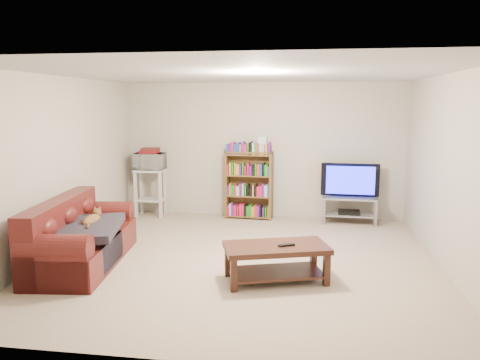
% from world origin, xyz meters
% --- Properties ---
extents(floor, '(5.00, 5.00, 0.00)m').
position_xyz_m(floor, '(0.00, 0.00, 0.00)').
color(floor, tan).
rests_on(floor, ground).
extents(ceiling, '(5.00, 5.00, 0.00)m').
position_xyz_m(ceiling, '(0.00, 0.00, 2.40)').
color(ceiling, white).
rests_on(ceiling, ground).
extents(wall_back, '(5.00, 0.00, 5.00)m').
position_xyz_m(wall_back, '(0.00, 2.50, 1.20)').
color(wall_back, beige).
rests_on(wall_back, ground).
extents(wall_front, '(5.00, 0.00, 5.00)m').
position_xyz_m(wall_front, '(0.00, -2.50, 1.20)').
color(wall_front, beige).
rests_on(wall_front, ground).
extents(wall_left, '(0.00, 5.00, 5.00)m').
position_xyz_m(wall_left, '(-2.50, 0.00, 1.20)').
color(wall_left, beige).
rests_on(wall_left, ground).
extents(wall_right, '(0.00, 5.00, 5.00)m').
position_xyz_m(wall_right, '(2.50, 0.00, 1.20)').
color(wall_right, beige).
rests_on(wall_right, ground).
extents(sofa, '(1.06, 2.05, 0.84)m').
position_xyz_m(sofa, '(-2.07, -0.45, 0.30)').
color(sofa, '#541715').
rests_on(sofa, floor).
extents(blanket, '(0.94, 1.11, 0.18)m').
position_xyz_m(blanket, '(-1.88, -0.57, 0.50)').
color(blanket, '#2D2833').
rests_on(blanket, sofa).
extents(cat, '(0.27, 0.56, 0.16)m').
position_xyz_m(cat, '(-1.90, -0.39, 0.56)').
color(cat, brown).
rests_on(cat, sofa).
extents(coffee_table, '(1.30, 0.92, 0.43)m').
position_xyz_m(coffee_table, '(0.48, -0.66, 0.30)').
color(coffee_table, '#351C12').
rests_on(coffee_table, floor).
extents(remote, '(0.20, 0.13, 0.02)m').
position_xyz_m(remote, '(0.59, -0.68, 0.44)').
color(remote, black).
rests_on(remote, coffee_table).
extents(tv_stand, '(0.93, 0.45, 0.46)m').
position_xyz_m(tv_stand, '(1.53, 2.18, 0.31)').
color(tv_stand, '#999EA3').
rests_on(tv_stand, floor).
extents(television, '(0.99, 0.17, 0.57)m').
position_xyz_m(television, '(1.53, 2.18, 0.74)').
color(television, black).
rests_on(television, tv_stand).
extents(dvd_player, '(0.38, 0.27, 0.06)m').
position_xyz_m(dvd_player, '(1.53, 2.18, 0.19)').
color(dvd_player, black).
rests_on(dvd_player, tv_stand).
extents(bookshelf, '(0.85, 0.30, 1.20)m').
position_xyz_m(bookshelf, '(-0.22, 2.27, 0.62)').
color(bookshelf, brown).
rests_on(bookshelf, floor).
extents(shelf_clutter, '(0.62, 0.20, 0.28)m').
position_xyz_m(shelf_clutter, '(-0.12, 2.28, 1.31)').
color(shelf_clutter, silver).
rests_on(shelf_clutter, bookshelf).
extents(microwave_stand, '(0.55, 0.40, 0.86)m').
position_xyz_m(microwave_stand, '(-2.01, 2.20, 0.55)').
color(microwave_stand, silver).
rests_on(microwave_stand, floor).
extents(microwave, '(0.54, 0.37, 0.29)m').
position_xyz_m(microwave, '(-2.01, 2.20, 1.01)').
color(microwave, silver).
rests_on(microwave, microwave_stand).
extents(game_boxes, '(0.32, 0.28, 0.05)m').
position_xyz_m(game_boxes, '(-2.01, 2.20, 1.18)').
color(game_boxes, maroon).
rests_on(game_boxes, microwave).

